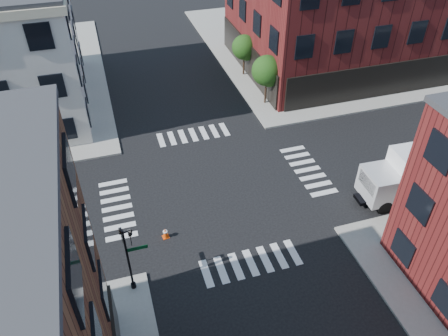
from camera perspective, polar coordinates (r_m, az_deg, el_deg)
ground at (r=30.88m, az=-0.90°, el=-2.61°), size 120.00×120.00×0.00m
sidewalk_ne at (r=55.14m, az=14.64°, el=15.76°), size 30.00×30.00×0.15m
building_ne at (r=48.99m, az=18.21°, el=19.75°), size 25.00×16.00×12.00m
tree_near at (r=39.18m, az=5.71°, el=12.35°), size 2.69×2.69×4.49m
tree_far at (r=44.37m, az=2.74°, el=15.32°), size 2.43×2.43×4.07m
signal_pole at (r=23.47m, az=-12.39°, el=-10.73°), size 1.29×1.24×4.60m
box_truck at (r=32.00m, az=24.55°, el=-0.59°), size 8.27×2.85×3.69m
traffic_cone at (r=27.50m, az=-7.67°, el=-8.42°), size 0.45×0.45×0.74m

